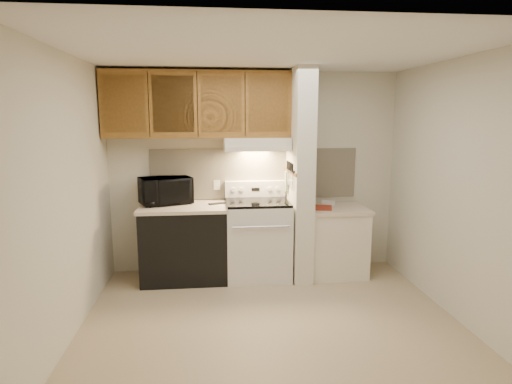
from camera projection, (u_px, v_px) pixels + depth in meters
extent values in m
plane|color=tan|center=(270.00, 319.00, 4.16)|extent=(3.60, 3.60, 0.00)
plane|color=white|center=(272.00, 52.00, 3.72)|extent=(3.60, 3.60, 0.00)
cube|color=beige|center=(255.00, 172.00, 5.41)|extent=(3.60, 2.50, 0.02)
cube|color=beige|center=(68.00, 197.00, 3.75)|extent=(0.02, 3.00, 2.50)
cube|color=beige|center=(456.00, 190.00, 4.12)|extent=(0.02, 3.00, 2.50)
cube|color=beige|center=(255.00, 174.00, 5.40)|extent=(2.60, 0.02, 0.63)
cube|color=silver|center=(258.00, 240.00, 5.21)|extent=(0.76, 0.65, 0.92)
cube|color=black|center=(261.00, 245.00, 4.89)|extent=(0.50, 0.01, 0.30)
cylinder|color=silver|center=(261.00, 227.00, 4.81)|extent=(0.65, 0.02, 0.02)
cube|color=black|center=(258.00, 202.00, 5.13)|extent=(0.74, 0.64, 0.03)
cube|color=silver|center=(255.00, 189.00, 5.38)|extent=(0.76, 0.08, 0.20)
cube|color=black|center=(256.00, 189.00, 5.34)|extent=(0.10, 0.01, 0.04)
cylinder|color=silver|center=(233.00, 190.00, 5.31)|extent=(0.05, 0.02, 0.05)
cylinder|color=silver|center=(241.00, 190.00, 5.32)|extent=(0.05, 0.02, 0.05)
cylinder|color=silver|center=(270.00, 189.00, 5.36)|extent=(0.05, 0.02, 0.05)
cylinder|color=silver|center=(278.00, 189.00, 5.37)|extent=(0.05, 0.02, 0.05)
cube|color=black|center=(185.00, 244.00, 5.13)|extent=(1.00, 0.63, 0.87)
cube|color=beige|center=(184.00, 207.00, 5.05)|extent=(1.04, 0.67, 0.04)
cube|color=black|center=(217.00, 203.00, 5.13)|extent=(0.22, 0.14, 0.01)
cylinder|color=#235F5B|center=(189.00, 198.00, 5.26)|extent=(0.12, 0.12, 0.10)
cube|color=silver|center=(217.00, 185.00, 5.36)|extent=(0.08, 0.01, 0.12)
imported|color=black|center=(165.00, 190.00, 5.13)|extent=(0.69, 0.58, 0.32)
cube|color=silver|center=(300.00, 176.00, 5.12)|extent=(0.22, 0.70, 2.50)
cube|color=brown|center=(290.00, 172.00, 5.10)|extent=(0.01, 0.70, 0.04)
cube|color=black|center=(291.00, 170.00, 5.04)|extent=(0.02, 0.42, 0.04)
cube|color=silver|center=(292.00, 181.00, 4.90)|extent=(0.01, 0.03, 0.16)
cylinder|color=black|center=(292.00, 168.00, 4.87)|extent=(0.02, 0.02, 0.10)
cube|color=silver|center=(291.00, 181.00, 4.98)|extent=(0.01, 0.04, 0.18)
cylinder|color=black|center=(291.00, 167.00, 4.97)|extent=(0.02, 0.02, 0.10)
cube|color=silver|center=(290.00, 181.00, 5.05)|extent=(0.01, 0.04, 0.20)
cylinder|color=black|center=(290.00, 166.00, 5.05)|extent=(0.02, 0.02, 0.10)
cube|color=silver|center=(289.00, 178.00, 5.13)|extent=(0.01, 0.04, 0.16)
cylinder|color=black|center=(289.00, 165.00, 5.11)|extent=(0.02, 0.02, 0.10)
cube|color=silver|center=(287.00, 178.00, 5.23)|extent=(0.01, 0.04, 0.18)
cylinder|color=black|center=(287.00, 165.00, 5.20)|extent=(0.02, 0.02, 0.10)
cube|color=gray|center=(287.00, 181.00, 5.29)|extent=(0.03, 0.10, 0.24)
cube|color=silver|center=(335.00, 242.00, 5.31)|extent=(0.70, 0.60, 0.81)
cube|color=beige|center=(336.00, 209.00, 5.24)|extent=(0.74, 0.64, 0.04)
cube|color=#9B301E|center=(322.00, 208.00, 5.20)|extent=(0.30, 0.36, 0.01)
cube|color=white|center=(328.00, 203.00, 5.40)|extent=(0.19, 0.16, 0.04)
cube|color=silver|center=(257.00, 144.00, 5.13)|extent=(0.78, 0.44, 0.15)
cube|color=silver|center=(258.00, 149.00, 4.93)|extent=(0.78, 0.04, 0.06)
cube|color=brown|center=(198.00, 105.00, 5.02)|extent=(2.18, 0.33, 0.77)
cube|color=brown|center=(124.00, 104.00, 4.78)|extent=(0.46, 0.01, 0.63)
cube|color=black|center=(149.00, 104.00, 4.81)|extent=(0.01, 0.01, 0.73)
cube|color=brown|center=(173.00, 104.00, 4.84)|extent=(0.46, 0.01, 0.63)
cube|color=black|center=(197.00, 104.00, 4.86)|extent=(0.01, 0.01, 0.73)
cube|color=brown|center=(221.00, 104.00, 4.89)|extent=(0.46, 0.01, 0.63)
cube|color=black|center=(245.00, 104.00, 4.92)|extent=(0.01, 0.01, 0.73)
cube|color=brown|center=(269.00, 104.00, 4.95)|extent=(0.46, 0.01, 0.63)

